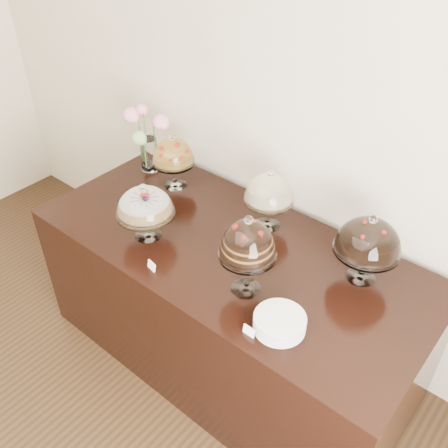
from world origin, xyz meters
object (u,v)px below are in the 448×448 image
Objects in this scene: cake_stand_dark_choco at (369,239)px; display_counter at (229,304)px; cake_stand_sugar_sponge at (145,204)px; cake_stand_cheesecake at (269,191)px; cake_stand_fruit_tart at (173,154)px; plate_stack at (280,323)px; flower_vase at (148,134)px; cake_stand_choco_layer at (248,243)px.

display_counter is at bearing -160.27° from cake_stand_dark_choco.
display_counter is 6.61× the size of cake_stand_sugar_sponge.
display_counter is 6.14× the size of cake_stand_cheesecake.
cake_stand_dark_choco reaches higher than cake_stand_sugar_sponge.
cake_stand_sugar_sponge is 0.93× the size of cake_stand_fruit_tart.
cake_stand_sugar_sponge reaches higher than plate_stack.
display_counter is 5.16× the size of flower_vase.
display_counter is at bearing -17.62° from flower_vase.
display_counter is 5.03× the size of cake_stand_choco_layer.
flower_vase is at bearing 157.65° from plate_stack.
cake_stand_fruit_tart is (-0.69, -0.04, -0.00)m from cake_stand_cheesecake.
cake_stand_dark_choco is at bearing -2.06° from flower_vase.
cake_stand_sugar_sponge is 0.93× the size of cake_stand_cheesecake.
cake_stand_sugar_sponge is (-0.41, -0.21, 0.66)m from display_counter.
cake_stand_dark_choco is (1.06, 0.45, 0.04)m from cake_stand_sugar_sponge.
flower_vase reaches higher than cake_stand_dark_choco.
cake_stand_fruit_tart reaches higher than plate_stack.
cake_stand_sugar_sponge is 0.78× the size of flower_vase.
plate_stack is at bearing -29.77° from display_counter.
cake_stand_fruit_tart is (-0.65, 0.25, 0.67)m from display_counter.
cake_stand_sugar_sponge is at bearing 174.57° from plate_stack.
cake_stand_choco_layer is at bearing -22.54° from flower_vase.
cake_stand_fruit_tart is (-0.24, 0.46, 0.02)m from cake_stand_sugar_sponge.
plate_stack is (0.94, -0.09, -0.17)m from cake_stand_sugar_sponge.
display_counter is 0.73m from cake_stand_cheesecake.
cake_stand_choco_layer is 0.53m from cake_stand_cheesecake.
cake_stand_fruit_tart is 1.59× the size of plate_stack.
plate_stack is (0.53, -0.30, 0.49)m from display_counter.
display_counter is 0.98m from cake_stand_dark_choco.
cake_stand_dark_choco is (0.61, -0.05, 0.02)m from cake_stand_cheesecake.
cake_stand_sugar_sponge is 0.88× the size of cake_stand_dark_choco.
cake_stand_fruit_tart is at bearing 179.43° from cake_stand_dark_choco.
cake_stand_choco_layer reaches higher than flower_vase.
cake_stand_cheesecake is at bearing 175.43° from cake_stand_dark_choco.
cake_stand_sugar_sponge is at bearing -62.55° from cake_stand_fruit_tart.
plate_stack is at bearing -102.75° from cake_stand_dark_choco.
cake_stand_choco_layer is at bearing -132.11° from cake_stand_dark_choco.
display_counter is at bearing 27.60° from cake_stand_sugar_sponge.
cake_stand_choco_layer is at bearing -26.01° from cake_stand_fruit_tart.
cake_stand_sugar_sponge is at bearing -152.40° from display_counter.
flower_vase reaches higher than display_counter.
flower_vase is (-0.91, 0.29, 0.70)m from display_counter.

